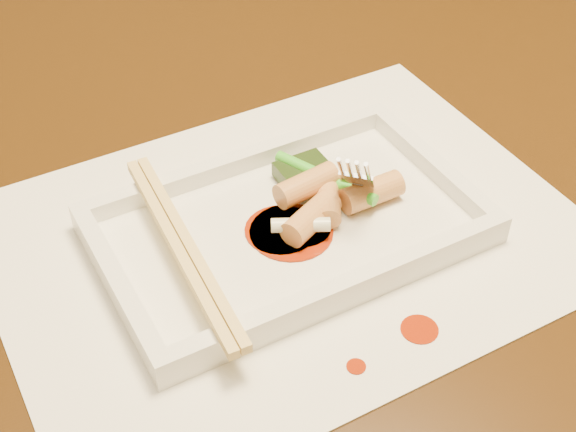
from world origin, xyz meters
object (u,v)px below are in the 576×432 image
plate_base (288,231)px  chopstick_a (177,249)px  fork (365,97)px  placemat (288,236)px  table (338,224)px

plate_base → chopstick_a: bearing=-180.0°
chopstick_a → fork: size_ratio=1.37×
chopstick_a → fork: bearing=6.8°
plate_base → fork: (0.07, 0.02, 0.08)m
placemat → plate_base: plate_base is taller
table → fork: size_ratio=10.00×
plate_base → chopstick_a: chopstick_a is taller
plate_base → placemat: bearing=-90.0°
table → placemat: size_ratio=3.50×
fork → chopstick_a: bearing=-173.2°
plate_base → fork: size_ratio=1.86×
table → fork: 0.20m
table → placemat: placemat is taller
table → plate_base: plate_base is taller
plate_base → fork: 0.11m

